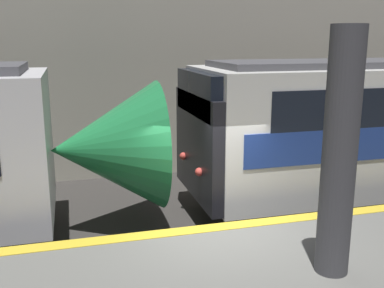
{
  "coord_description": "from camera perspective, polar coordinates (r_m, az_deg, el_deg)",
  "views": [
    {
      "loc": [
        -2.34,
        -6.91,
        4.08
      ],
      "look_at": [
        -0.18,
        0.91,
        2.18
      ],
      "focal_mm": 42.0,
      "sensor_mm": 36.0,
      "label": 1
    }
  ],
  "objects": [
    {
      "name": "ground_plane",
      "position": [
        8.36,
        2.98,
        -16.04
      ],
      "size": [
        120.0,
        120.0,
        0.0
      ],
      "primitive_type": "plane",
      "color": "#33302D"
    },
    {
      "name": "station_rear_barrier",
      "position": [
        13.52,
        -5.41,
        7.16
      ],
      "size": [
        50.0,
        0.15,
        5.35
      ],
      "color": "#B2AD9E",
      "rests_on": "ground"
    },
    {
      "name": "support_pillar_near",
      "position": [
        6.17,
        18.22,
        -1.33
      ],
      "size": [
        0.45,
        0.45,
        3.32
      ],
      "color": "#47474C",
      "rests_on": "platform"
    }
  ]
}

